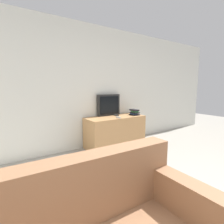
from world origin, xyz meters
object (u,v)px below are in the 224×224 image
at_px(book_stack, 134,112).
at_px(remote_secondary, 119,117).
at_px(tv_stand, 115,131).
at_px(television, 109,105).
at_px(remote_on_stand, 116,115).

bearing_deg(book_stack, remote_secondary, -167.90).
bearing_deg(tv_stand, remote_secondary, -101.02).
relative_size(television, book_stack, 2.34).
xyz_separation_m(book_stack, remote_on_stand, (-0.41, 0.16, -0.05)).
height_order(tv_stand, book_stack, book_stack).
bearing_deg(television, remote_secondary, -91.30).
distance_m(tv_stand, remote_secondary, 0.39).
xyz_separation_m(tv_stand, remote_secondary, (-0.03, -0.17, 0.34)).
relative_size(tv_stand, remote_secondary, 9.26).
bearing_deg(book_stack, television, 151.51).
distance_m(television, book_stack, 0.63).
distance_m(television, remote_secondary, 0.46).
bearing_deg(tv_stand, television, 96.18).
bearing_deg(remote_on_stand, remote_secondary, -115.56).
xyz_separation_m(television, remote_on_stand, (0.12, -0.13, -0.23)).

